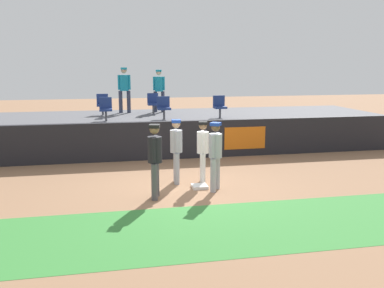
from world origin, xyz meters
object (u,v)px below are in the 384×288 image
Objects in this scene: seat_back_center at (153,102)px; seat_front_right at (220,105)px; seat_front_left at (106,108)px; spectator_hooded at (159,88)px; player_runner_visitor at (176,147)px; first_base at (200,186)px; player_umpire at (155,156)px; player_coach_visitor at (215,151)px; seat_front_center at (164,106)px; spectator_capped at (124,87)px; seat_back_left at (102,103)px; player_fielder_home at (203,148)px.

seat_back_center and seat_front_right have the same top height.
seat_front_left is 0.47× the size of spectator_hooded.
player_runner_visitor is 5.13m from seat_front_right.
seat_front_left reaches higher than first_base.
player_umpire is at bearing -78.94° from seat_front_left.
player_coach_visitor is 2.12× the size of seat_front_left.
spectator_hooded reaches higher than seat_front_left.
spectator_hooded reaches higher than seat_front_center.
player_umpire is at bearing 93.57° from spectator_capped.
spectator_hooded is (2.25, 2.41, 0.56)m from seat_front_left.
spectator_capped reaches higher than first_base.
seat_back_left is at bearing 32.81° from spectator_capped.
seat_back_center is (0.08, 6.27, 0.65)m from player_runner_visitor.
first_base is 0.48× the size of seat_back_center.
seat_back_center is at bearing 96.20° from seat_front_center.
seat_back_center is at bearing 142.49° from seat_front_right.
seat_back_center is 2.04m from seat_back_left.
player_coach_visitor is at bearing 105.16° from spectator_capped.
seat_back_center is at bearing 93.63° from first_base.
seat_front_right is (4.39, -1.80, 0.00)m from seat_back_left.
first_base is 0.23× the size of player_fielder_home.
first_base is at bearing 103.14° from spectator_capped.
player_fielder_home is at bearing 102.28° from spectator_hooded.
seat_front_left is at bearing -120.30° from player_coach_visitor.
player_coach_visitor is 8.07m from spectator_capped.
seat_back_left is at bearing 109.78° from first_base.
player_runner_visitor is at bearing 96.35° from spectator_hooded.
seat_front_center is at bearing 179.99° from seat_front_right.
seat_back_center reaches higher than player_coach_visitor.
spectator_capped reaches higher than seat_front_right.
first_base is 0.21× the size of spectator_capped.
seat_front_right is at bearing 147.08° from spectator_capped.
first_base is 0.22× the size of player_umpire.
player_fielder_home is 2.03× the size of seat_back_center.
spectator_hooded is (-2.02, 2.41, 0.56)m from seat_front_right.
seat_front_left is (-1.12, 5.71, 0.61)m from player_umpire.
player_fielder_home is 0.81m from player_coach_visitor.
player_fielder_home is 1.83m from player_umpire.
player_runner_visitor is 6.61m from seat_back_left.
player_coach_visitor is 1.00× the size of spectator_hooded.
spectator_capped is at bearing 31.55° from seat_back_left.
player_coach_visitor is 2.12× the size of seat_back_left.
seat_front_right is (1.91, 5.09, 1.63)m from first_base.
seat_front_right is 0.47× the size of spectator_hooded.
seat_back_center is 1.00× the size of seat_back_left.
seat_back_left is at bearing 24.06° from spectator_hooded.
spectator_capped is at bearing 11.53° from spectator_hooded.
player_umpire is at bearing 91.78° from spectator_hooded.
seat_front_right reaches higher than player_runner_visitor.
seat_front_center is at bearing -175.88° from player_umpire.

